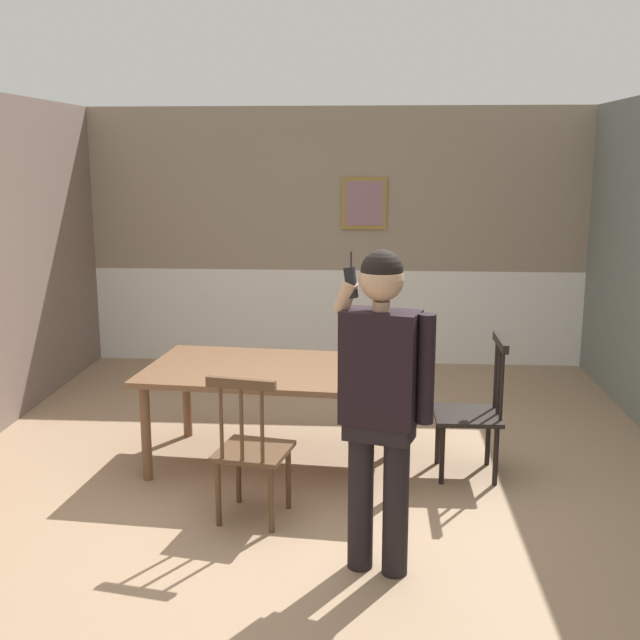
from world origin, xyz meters
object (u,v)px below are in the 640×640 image
at_px(chair_near_window, 251,449).
at_px(person_figure, 381,390).
at_px(chair_by_doorway, 473,411).
at_px(dining_table, 282,377).

xyz_separation_m(chair_near_window, person_figure, (0.78, -0.56, 0.57)).
bearing_deg(chair_by_doorway, dining_table, 84.89).
relative_size(chair_near_window, chair_by_doorway, 0.96).
xyz_separation_m(chair_by_doorway, person_figure, (-0.67, -1.37, 0.56)).
bearing_deg(chair_near_window, person_figure, -24.31).
height_order(dining_table, chair_near_window, chair_near_window).
height_order(dining_table, person_figure, person_figure).
relative_size(dining_table, person_figure, 1.16).
relative_size(dining_table, chair_by_doorway, 2.04).
bearing_deg(chair_near_window, chair_by_doorway, 40.51).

